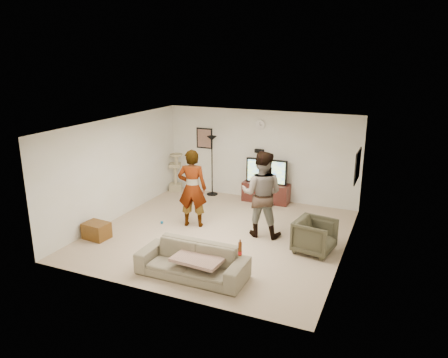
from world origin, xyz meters
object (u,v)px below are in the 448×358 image
at_px(tv_stand, 266,192).
at_px(cat_tree, 175,172).
at_px(beer_bottle, 240,249).
at_px(side_table, 97,231).
at_px(tv, 267,171).
at_px(armchair, 315,236).
at_px(person_left, 192,188).
at_px(sofa, 192,261).
at_px(person_right, 262,194).
at_px(floor_lamp, 212,166).

distance_m(tv_stand, cat_tree, 2.83).
relative_size(beer_bottle, side_table, 0.46).
distance_m(tv, armchair, 3.26).
height_order(tv_stand, side_table, tv_stand).
bearing_deg(person_left, sofa, 100.65).
bearing_deg(person_left, tv, -131.27).
distance_m(tv_stand, armchair, 3.21).
distance_m(cat_tree, person_right, 4.03).
relative_size(person_left, side_table, 3.41).
bearing_deg(person_left, armchair, 158.16).
height_order(person_left, sofa, person_left).
height_order(person_right, beer_bottle, person_right).
bearing_deg(cat_tree, sofa, -56.95).
bearing_deg(person_left, person_right, 167.81).
relative_size(tv, floor_lamp, 0.67).
bearing_deg(floor_lamp, sofa, -69.37).
bearing_deg(tv_stand, person_left, -114.68).
relative_size(beer_bottle, armchair, 0.32).
bearing_deg(tv_stand, cat_tree, -178.28).
bearing_deg(armchair, tv, 45.34).
xyz_separation_m(floor_lamp, sofa, (1.68, -4.47, -0.56)).
distance_m(tv, cat_tree, 2.83).
distance_m(tv, sofa, 4.52).
bearing_deg(side_table, beer_bottle, -9.94).
xyz_separation_m(sofa, beer_bottle, (0.94, 0.00, 0.42)).
bearing_deg(tv, person_left, -114.68).
relative_size(tv, side_table, 2.11).
height_order(floor_lamp, person_left, person_left).
distance_m(tv, person_right, 2.28).
distance_m(person_left, sofa, 2.51).
height_order(tv, armchair, tv).
relative_size(person_left, armchair, 2.40).
relative_size(person_right, side_table, 3.56).
relative_size(cat_tree, person_left, 0.61).
relative_size(tv_stand, side_table, 2.37).
xyz_separation_m(cat_tree, sofa, (2.86, -4.40, -0.27)).
relative_size(tv_stand, armchair, 1.67).
bearing_deg(cat_tree, armchair, -28.04).
xyz_separation_m(tv, cat_tree, (-2.82, -0.08, -0.31)).
distance_m(floor_lamp, side_table, 4.03).
relative_size(tv, beer_bottle, 4.59).
relative_size(tv_stand, person_left, 0.69).
bearing_deg(tv, cat_tree, -178.28).
relative_size(tv_stand, floor_lamp, 0.75).
height_order(tv, side_table, tv).
distance_m(tv, side_table, 4.74).
relative_size(cat_tree, armchair, 1.48).
xyz_separation_m(sofa, armchair, (1.85, 1.89, 0.05)).
distance_m(tv, floor_lamp, 1.64).
bearing_deg(tv, person_right, -74.78).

